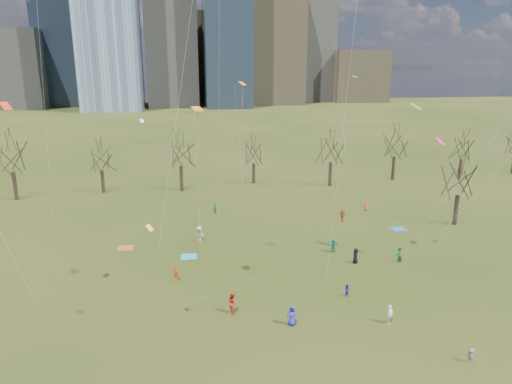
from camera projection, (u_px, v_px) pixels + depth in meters
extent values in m
plane|color=black|center=(283.00, 320.00, 35.05)|extent=(500.00, 500.00, 0.00)
cube|color=slate|center=(170.00, 5.00, 216.09)|extent=(24.00, 24.00, 95.00)
cube|color=#726347|center=(274.00, 34.00, 237.38)|extent=(28.00, 28.00, 72.00)
cube|color=#384C66|center=(65.00, 39.00, 225.70)|extent=(25.00, 25.00, 65.00)
cube|color=slate|center=(312.00, 49.00, 257.61)|extent=(22.00, 22.00, 58.00)
cube|color=#726347|center=(196.00, 58.00, 257.69)|extent=(30.00, 30.00, 48.00)
cube|color=slate|center=(8.00, 69.00, 215.88)|extent=(35.00, 30.00, 36.00)
cube|color=#726347|center=(356.00, 76.00, 260.93)|extent=(30.00, 28.00, 28.00)
cylinder|color=black|center=(15.00, 186.00, 66.44)|extent=(0.55, 0.55, 4.28)
cylinder|color=black|center=(103.00, 181.00, 70.41)|extent=(0.52, 0.52, 3.60)
cylinder|color=black|center=(181.00, 178.00, 71.38)|extent=(0.54, 0.54, 4.05)
cylinder|color=black|center=(254.00, 173.00, 76.31)|extent=(0.51, 0.51, 3.38)
cylinder|color=black|center=(330.00, 174.00, 74.41)|extent=(0.54, 0.54, 3.96)
cylinder|color=black|center=(393.00, 168.00, 78.27)|extent=(0.54, 0.54, 4.14)
cylinder|color=black|center=(460.00, 169.00, 79.39)|extent=(0.52, 0.52, 3.51)
cylinder|color=black|center=(456.00, 210.00, 55.96)|extent=(0.53, 0.53, 3.83)
cube|color=teal|center=(189.00, 257.00, 46.79)|extent=(1.60, 1.50, 0.03)
cube|color=#2259A1|center=(399.00, 229.00, 54.83)|extent=(1.60, 1.50, 0.03)
cube|color=#BB4225|center=(126.00, 248.00, 49.05)|extent=(1.60, 1.50, 0.03)
imported|color=#292BB5|center=(292.00, 316.00, 34.15)|extent=(0.91, 0.73, 1.61)
imported|color=white|center=(390.00, 314.00, 34.40)|extent=(0.67, 0.62, 1.54)
imported|color=red|center=(233.00, 303.00, 35.93)|extent=(0.71, 0.88, 1.73)
imported|color=slate|center=(471.00, 356.00, 29.87)|extent=(0.42, 0.69, 1.04)
imported|color=orange|center=(176.00, 274.00, 41.32)|extent=(0.81, 0.87, 1.43)
imported|color=#1C7F69|center=(333.00, 246.00, 47.79)|extent=(1.43, 0.62, 1.49)
imported|color=black|center=(356.00, 256.00, 45.12)|extent=(0.84, 0.91, 1.56)
imported|color=#302AB7|center=(347.00, 290.00, 38.51)|extent=(0.58, 0.66, 1.13)
imported|color=silver|center=(199.00, 234.00, 50.84)|extent=(1.31, 1.14, 1.75)
imported|color=#A73A17|center=(342.00, 215.00, 57.35)|extent=(0.99, 0.52, 1.61)
imported|color=#D85C18|center=(366.00, 206.00, 61.80)|extent=(0.56, 0.75, 1.38)
imported|color=#186D41|center=(215.00, 208.00, 60.55)|extent=(0.59, 0.67, 1.55)
imported|color=#19724C|center=(399.00, 255.00, 45.45)|extent=(0.85, 0.73, 1.51)
plane|color=orange|center=(197.00, 109.00, 33.65)|extent=(1.28, 1.25, 0.28)
cylinder|color=silver|center=(199.00, 212.00, 33.19)|extent=(0.49, 4.89, 14.44)
cylinder|color=orange|center=(198.00, 131.00, 34.08)|extent=(0.04, 0.04, 2.70)
cylinder|color=silver|center=(340.00, 154.00, 32.49)|extent=(0.66, 5.43, 22.81)
plane|color=#F61B68|center=(440.00, 141.00, 42.93)|extent=(1.26, 1.23, 0.62)
cylinder|color=silver|center=(472.00, 199.00, 43.19)|extent=(5.67, 3.41, 10.68)
cylinder|color=#F61B68|center=(438.00, 161.00, 43.42)|extent=(0.04, 0.04, 3.15)
cylinder|color=silver|center=(178.00, 109.00, 41.04)|extent=(4.97, 3.52, 27.56)
cylinder|color=silver|center=(219.00, 110.00, 45.64)|extent=(0.16, 8.07, 26.56)
plane|color=green|center=(416.00, 106.00, 40.38)|extent=(1.32, 1.30, 0.51)
cylinder|color=silver|center=(451.00, 192.00, 39.31)|extent=(4.18, 6.90, 14.05)
cylinder|color=silver|center=(45.00, 120.00, 46.78)|extent=(3.67, 9.78, 24.37)
plane|color=orange|center=(242.00, 83.00, 63.92)|extent=(1.47, 1.45, 0.50)
cylinder|color=silver|center=(239.00, 140.00, 63.41)|extent=(1.76, 5.01, 15.23)
cylinder|color=orange|center=(243.00, 97.00, 64.40)|extent=(0.04, 0.04, 3.00)
plane|color=yellow|center=(150.00, 228.00, 31.13)|extent=(0.71, 0.71, 0.38)
cylinder|color=silver|center=(200.00, 300.00, 28.40)|extent=(6.13, 8.71, 6.80)
plane|color=red|center=(6.00, 106.00, 31.79)|extent=(1.14, 1.15, 0.52)
plane|color=white|center=(142.00, 121.00, 61.71)|extent=(0.85, 0.76, 0.43)
cylinder|color=silver|center=(136.00, 163.00, 60.09)|extent=(1.91, 5.99, 10.43)
plane|color=green|center=(354.00, 76.00, 53.15)|extent=(0.92, 0.92, 0.23)
cylinder|color=silver|center=(345.00, 154.00, 50.17)|extent=(5.19, 9.93, 16.38)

